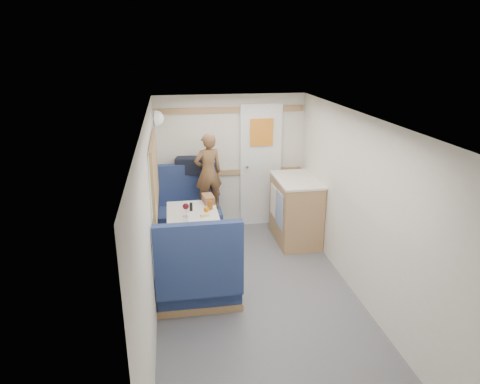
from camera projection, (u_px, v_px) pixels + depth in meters
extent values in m
plane|color=#515156|center=(261.00, 306.00, 4.60)|extent=(4.50, 4.50, 0.00)
plane|color=silver|center=(264.00, 121.00, 3.94)|extent=(4.50, 4.50, 0.00)
cube|color=silver|center=(231.00, 162.00, 6.37)|extent=(2.20, 0.02, 2.00)
cube|color=silver|center=(151.00, 228.00, 4.10)|extent=(0.02, 4.50, 2.00)
cube|color=silver|center=(366.00, 214.00, 4.44)|extent=(0.02, 4.50, 2.00)
cube|color=olive|center=(231.00, 172.00, 6.40)|extent=(2.15, 0.02, 0.08)
cube|color=olive|center=(231.00, 110.00, 6.09)|extent=(2.15, 0.02, 0.08)
cube|color=#9BA78E|center=(154.00, 173.00, 4.96)|extent=(0.04, 1.30, 0.72)
cube|color=white|center=(261.00, 166.00, 6.43)|extent=(0.62, 0.04, 1.86)
cube|color=orange|center=(262.00, 132.00, 6.23)|extent=(0.34, 0.03, 0.40)
cylinder|color=silver|center=(247.00, 166.00, 6.35)|extent=(0.04, 0.10, 0.04)
cube|color=white|center=(193.00, 215.00, 5.20)|extent=(0.62, 0.92, 0.04)
cylinder|color=silver|center=(194.00, 241.00, 5.32)|extent=(0.08, 0.08, 0.66)
cylinder|color=silver|center=(195.00, 265.00, 5.43)|extent=(0.36, 0.36, 0.03)
cube|color=#181E4E|center=(191.00, 225.00, 6.11)|extent=(0.88, 0.50, 0.45)
cube|color=#181E4E|center=(188.00, 190.00, 6.23)|extent=(0.88, 0.10, 0.80)
cube|color=olive|center=(191.00, 237.00, 6.17)|extent=(0.90, 0.52, 0.08)
cube|color=#181E4E|center=(199.00, 283.00, 4.61)|extent=(0.88, 0.50, 0.45)
cube|color=#181E4E|center=(199.00, 261.00, 4.21)|extent=(0.88, 0.10, 0.80)
cube|color=olive|center=(199.00, 298.00, 4.68)|extent=(0.90, 0.52, 0.08)
cube|color=olive|center=(188.00, 175.00, 6.19)|extent=(0.90, 0.14, 0.04)
sphere|color=white|center=(156.00, 118.00, 5.59)|extent=(0.20, 0.20, 0.20)
cube|color=olive|center=(296.00, 210.00, 6.02)|extent=(0.54, 0.90, 0.90)
cube|color=silver|center=(297.00, 180.00, 5.87)|extent=(0.56, 0.92, 0.03)
cube|color=#5972B2|center=(280.00, 210.00, 5.78)|extent=(0.01, 0.30, 0.48)
cube|color=silver|center=(273.00, 201.00, 6.12)|extent=(0.01, 0.28, 0.44)
imported|color=brown|center=(208.00, 172.00, 5.90)|extent=(0.45, 0.36, 1.09)
cube|color=black|center=(193.00, 165.00, 6.16)|extent=(0.52, 0.34, 0.23)
cube|color=white|center=(204.00, 223.00, 4.89)|extent=(0.37, 0.41, 0.02)
sphere|color=orange|center=(206.00, 210.00, 5.18)|extent=(0.07, 0.07, 0.07)
cube|color=#DDD180|center=(204.00, 215.00, 5.06)|extent=(0.10, 0.08, 0.03)
cylinder|color=white|center=(186.00, 216.00, 5.11)|extent=(0.06, 0.06, 0.01)
cylinder|color=white|center=(186.00, 212.00, 5.09)|extent=(0.01, 0.01, 0.10)
sphere|color=#460711|center=(186.00, 206.00, 5.06)|extent=(0.08, 0.08, 0.08)
cylinder|color=white|center=(185.00, 220.00, 4.87)|extent=(0.06, 0.06, 0.10)
cylinder|color=brown|center=(210.00, 205.00, 5.31)|extent=(0.07, 0.07, 0.11)
cylinder|color=black|center=(191.00, 207.00, 5.27)|extent=(0.04, 0.04, 0.11)
cylinder|color=silver|center=(187.00, 209.00, 5.22)|extent=(0.04, 0.04, 0.10)
cube|color=brown|center=(208.00, 199.00, 5.54)|extent=(0.16, 0.25, 0.10)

